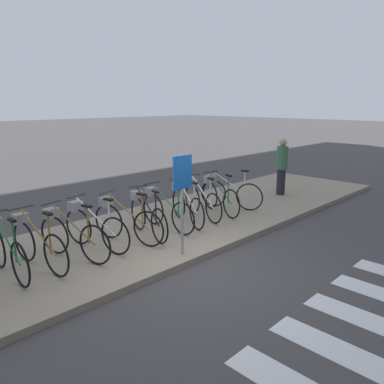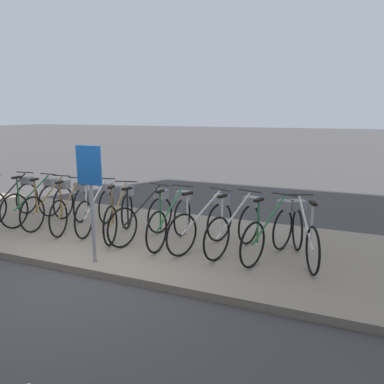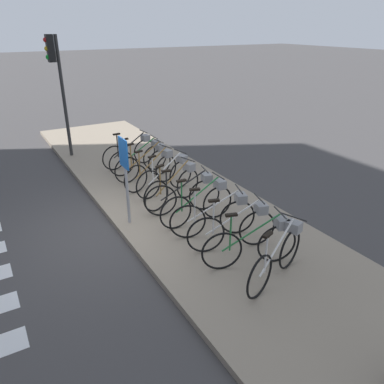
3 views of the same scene
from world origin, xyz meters
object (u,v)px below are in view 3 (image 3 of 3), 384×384
Objects in this scene: parked_bicycle_11 at (279,255)px; traffic_light at (56,72)px; parked_bicycle_6 at (187,193)px; parked_bicycle_7 at (201,202)px; parked_bicycle_2 at (146,162)px; parked_bicycle_9 at (237,226)px; sign_post at (125,167)px; parked_bicycle_3 at (154,169)px; parked_bicycle_10 at (255,242)px; parked_bicycle_8 at (217,215)px; parked_bicycle_5 at (175,185)px; parked_bicycle_1 at (141,157)px; parked_bicycle_4 at (168,175)px; parked_bicycle_0 at (132,151)px.

traffic_light reaches higher than parked_bicycle_11.
parked_bicycle_7 is at bearing 3.25° from parked_bicycle_6.
parked_bicycle_2 is at bearing 179.38° from parked_bicycle_7.
parked_bicycle_9 is 0.90× the size of sign_post.
parked_bicycle_10 is (4.08, 0.01, 0.00)m from parked_bicycle_3.
parked_bicycle_2 is at bearing 179.26° from parked_bicycle_8.
sign_post is (5.17, 0.05, -1.33)m from traffic_light.
parked_bicycle_6 is 0.98× the size of parked_bicycle_7.
parked_bicycle_5 is 0.90× the size of sign_post.
parked_bicycle_11 is 3.45m from sign_post.
parked_bicycle_10 is at bearing 0.36° from parked_bicycle_6.
parked_bicycle_1 is at bearing 179.88° from parked_bicycle_11.
parked_bicycle_5 is at bearing 15.82° from traffic_light.
parked_bicycle_2 is 1.05× the size of parked_bicycle_11.
parked_bicycle_10 is at bearing -5.04° from parked_bicycle_9.
parked_bicycle_9 is (4.07, 0.01, 0.00)m from parked_bicycle_2.
parked_bicycle_6 is at bearing -6.52° from parked_bicycle_4.
sign_post is at bearing -144.76° from parked_bicycle_9.
parked_bicycle_2 is 0.48× the size of traffic_light.
traffic_light is at bearing -169.93° from parked_bicycle_10.
traffic_light is (-2.57, -1.47, 2.13)m from parked_bicycle_1.
parked_bicycle_7 is (3.98, -0.07, 0.00)m from parked_bicycle_0.
parked_bicycle_0 and parked_bicycle_8 have the same top height.
parked_bicycle_9 is 1.00× the size of parked_bicycle_10.
parked_bicycle_1 is 0.48m from parked_bicycle_2.
sign_post reaches higher than parked_bicycle_2.
parked_bicycle_6 and parked_bicycle_8 have the same top height.
parked_bicycle_1 is (0.63, 0.02, 0.00)m from parked_bicycle_0.
parked_bicycle_6 is 1.01× the size of parked_bicycle_9.
parked_bicycle_7 is at bearing 13.20° from traffic_light.
sign_post reaches higher than parked_bicycle_10.
parked_bicycle_10 is 2.98m from sign_post.
parked_bicycle_4 is at bearing 173.48° from parked_bicycle_6.
parked_bicycle_0 is 1.03× the size of parked_bicycle_3.
parked_bicycle_1 is 1.00× the size of parked_bicycle_2.
parked_bicycle_0 is 1.03× the size of parked_bicycle_5.
sign_post is at bearing -119.07° from parked_bicycle_7.
parked_bicycle_0 is 1.03× the size of parked_bicycle_9.
traffic_light is (-7.12, -1.42, 2.13)m from parked_bicycle_9.
sign_post is (3.24, -1.40, 0.81)m from parked_bicycle_0.
parked_bicycle_0 is 3.98m from parked_bicycle_7.
parked_bicycle_2 and parked_bicycle_6 have the same top height.
parked_bicycle_0 is 1.71m from parked_bicycle_3.
parked_bicycle_6 is 1.03× the size of parked_bicycle_8.
parked_bicycle_10 is (1.16, -0.00, 0.00)m from parked_bicycle_8.
parked_bicycle_2 is at bearing 147.23° from sign_post.
parked_bicycle_10 is at bearing -0.07° from parked_bicycle_8.
parked_bicycle_7 is 1.05× the size of parked_bicycle_8.
parked_bicycle_6 is at bearing -0.75° from parked_bicycle_5.
parked_bicycle_4 is 3.55m from parked_bicycle_10.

